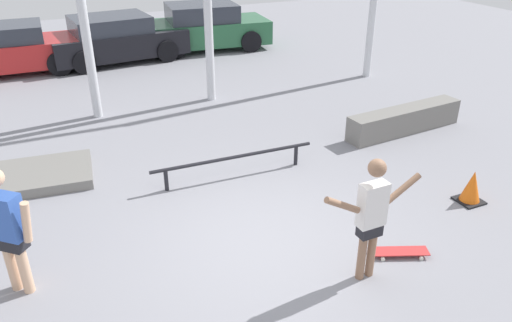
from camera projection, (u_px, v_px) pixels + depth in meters
name	position (u px, v px, depth m)	size (l,w,h in m)	color
ground_plane	(264.00, 244.00, 7.04)	(36.00, 36.00, 0.00)	gray
skateboarder	(372.00, 213.00, 5.99)	(1.38, 0.22, 1.68)	#8C664C
skateboard	(400.00, 251.00, 6.77)	(0.79, 0.49, 0.08)	red
grind_box	(404.00, 120.00, 10.44)	(2.75, 0.45, 0.53)	slate
grind_rail	(234.00, 160.00, 8.64)	(2.94, 0.15, 0.41)	black
parked_car_red	(9.00, 49.00, 14.06)	(3.95, 1.97, 1.35)	red
parked_car_black	(116.00, 39.00, 15.18)	(4.16, 2.30, 1.36)	black
parked_car_green	(206.00, 27.00, 16.48)	(4.13, 2.31, 1.46)	#28603D
bystander	(7.00, 228.00, 5.78)	(0.63, 0.58, 1.69)	#DBAD89
traffic_cone	(472.00, 187.00, 7.93)	(0.40, 0.40, 0.55)	black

